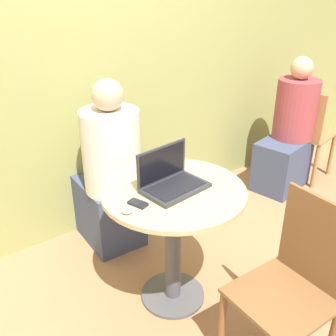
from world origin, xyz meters
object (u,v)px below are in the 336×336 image
laptop (171,180)px  chair_empty (292,288)px  person_seated (109,180)px  cell_phone (138,203)px

laptop → chair_empty: size_ratio=0.40×
chair_empty → laptop: bearing=105.4°
person_seated → cell_phone: bearing=-107.1°
chair_empty → person_seated: 1.37m
laptop → person_seated: bearing=90.7°
cell_phone → person_seated: (0.22, 0.73, -0.25)m
cell_phone → chair_empty: size_ratio=0.12×
cell_phone → person_seated: 0.80m
chair_empty → person_seated: bearing=98.1°
laptop → person_seated: size_ratio=0.30×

